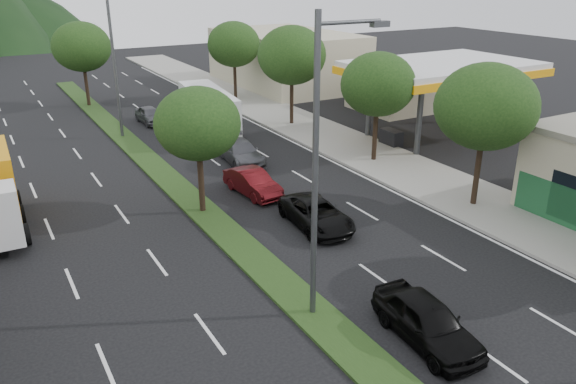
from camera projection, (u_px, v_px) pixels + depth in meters
sidewalk_right at (334, 139)px, 38.71m from camera, size 5.00×90.00×0.15m
median at (143, 156)px, 35.34m from camera, size 1.60×56.00×0.12m
gas_canopy at (442, 71)px, 37.61m from camera, size 12.20×8.20×5.25m
bldg_right_far at (286, 59)px, 56.31m from camera, size 10.00×16.00×5.20m
tree_r_b at (486, 107)px, 26.17m from camera, size 4.80×4.80×6.94m
tree_r_c at (378, 84)px, 32.72m from camera, size 4.40×4.40×6.48m
tree_r_d at (292, 55)px, 40.61m from camera, size 5.00×5.00×7.17m
tree_r_e at (234, 44)px, 48.76m from camera, size 4.60×4.60×6.71m
tree_med_near at (198, 124)px, 25.67m from camera, size 4.00×4.00×6.02m
tree_med_far at (81, 47)px, 46.38m from camera, size 4.80×4.80×6.94m
streetlight_near at (321, 159)px, 17.29m from camera, size 2.60×0.25×10.00m
streetlight_mid at (117, 56)px, 37.41m from camera, size 2.60×0.25×10.00m
car_queue_a at (427, 321)px, 17.64m from camera, size 2.06×4.40×1.45m
car_queue_b at (241, 152)px, 34.04m from camera, size 2.30×4.77×1.34m
car_queue_c at (253, 183)px, 29.24m from camera, size 1.77×4.08×1.31m
car_queue_d at (316, 214)px, 25.57m from camera, size 2.45×4.69×1.26m
car_queue_e at (150, 115)px, 42.80m from camera, size 1.63×3.73×1.25m
car_queue_f at (184, 129)px, 39.20m from camera, size 2.17×4.47×1.25m
motorhome at (208, 111)px, 39.43m from camera, size 3.54×8.53×3.18m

